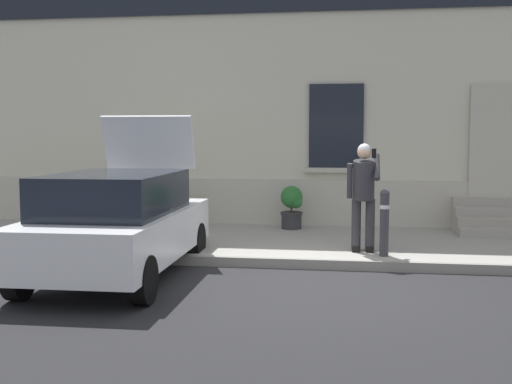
# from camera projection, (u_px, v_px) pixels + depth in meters

# --- Properties ---
(ground_plane) EXTENTS (80.00, 80.00, 0.00)m
(ground_plane) POSITION_uv_depth(u_px,v_px,m) (304.00, 283.00, 8.85)
(ground_plane) COLOR #232326
(sidewalk) EXTENTS (24.00, 3.60, 0.15)m
(sidewalk) POSITION_uv_depth(u_px,v_px,m) (316.00, 243.00, 11.60)
(sidewalk) COLOR #99968E
(sidewalk) RESTS_ON ground
(curb_edge) EXTENTS (24.00, 0.12, 0.15)m
(curb_edge) POSITION_uv_depth(u_px,v_px,m) (309.00, 264.00, 9.77)
(curb_edge) COLOR gray
(curb_edge) RESTS_ON ground
(building_facade) EXTENTS (24.00, 1.52, 7.50)m
(building_facade) POSITION_uv_depth(u_px,v_px,m) (324.00, 54.00, 13.72)
(building_facade) COLOR beige
(building_facade) RESTS_ON ground
(entrance_stoop) EXTENTS (1.80, 1.28, 0.64)m
(entrance_stoop) POSITION_uv_depth(u_px,v_px,m) (502.00, 220.00, 12.36)
(entrance_stoop) COLOR #9E998E
(entrance_stoop) RESTS_ON sidewalk
(hatchback_car_white) EXTENTS (1.84, 4.09, 2.34)m
(hatchback_car_white) POSITION_uv_depth(u_px,v_px,m) (119.00, 222.00, 9.13)
(hatchback_car_white) COLOR white
(hatchback_car_white) RESTS_ON ground
(bollard_near_person) EXTENTS (0.15, 0.15, 1.04)m
(bollard_near_person) POSITION_uv_depth(u_px,v_px,m) (384.00, 220.00, 9.95)
(bollard_near_person) COLOR #333338
(bollard_near_person) RESTS_ON sidewalk
(bollard_far_left) EXTENTS (0.15, 0.15, 1.04)m
(bollard_far_left) POSITION_uv_depth(u_px,v_px,m) (163.00, 216.00, 10.47)
(bollard_far_left) COLOR #333338
(bollard_far_left) RESTS_ON sidewalk
(person_on_phone) EXTENTS (0.51, 0.51, 1.74)m
(person_on_phone) POSITION_uv_depth(u_px,v_px,m) (364.00, 190.00, 10.22)
(person_on_phone) COLOR #2D2D33
(person_on_phone) RESTS_ON sidewalk
(planter_cream) EXTENTS (0.44, 0.44, 0.86)m
(planter_cream) POSITION_uv_depth(u_px,v_px,m) (69.00, 202.00, 13.65)
(planter_cream) COLOR beige
(planter_cream) RESTS_ON sidewalk
(planter_olive) EXTENTS (0.44, 0.44, 0.86)m
(planter_olive) POSITION_uv_depth(u_px,v_px,m) (175.00, 205.00, 13.09)
(planter_olive) COLOR #606B38
(planter_olive) RESTS_ON sidewalk
(planter_charcoal) EXTENTS (0.44, 0.44, 0.86)m
(planter_charcoal) POSITION_uv_depth(u_px,v_px,m) (292.00, 206.00, 12.83)
(planter_charcoal) COLOR #2D2D30
(planter_charcoal) RESTS_ON sidewalk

